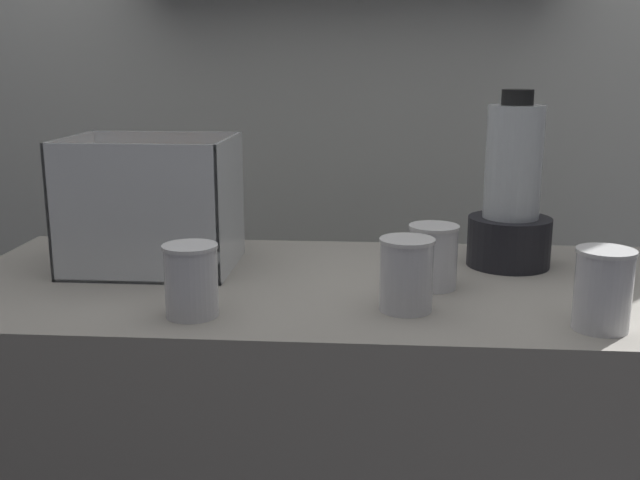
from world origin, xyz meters
name	(u,v)px	position (x,y,z in m)	size (l,w,h in m)	color
back_wall_unit	(340,78)	(0.00, 0.77, 1.26)	(2.60, 0.24, 2.50)	silver
carrot_display_bin	(158,226)	(-0.33, 0.08, 0.99)	(0.32, 0.25, 0.26)	white
blender_pitcher	(511,201)	(0.38, 0.14, 1.03)	(0.17, 0.17, 0.35)	black
juice_cup_mango_far_left	(191,285)	(-0.19, -0.21, 0.95)	(0.09, 0.09, 0.12)	white
juice_cup_mango_left	(406,278)	(0.16, -0.16, 0.96)	(0.09, 0.09, 0.12)	white
juice_cup_mango_middle	(433,260)	(0.21, -0.03, 0.95)	(0.09, 0.09, 0.12)	white
juice_cup_beet_right	(603,295)	(0.46, -0.23, 0.96)	(0.09, 0.09, 0.13)	white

